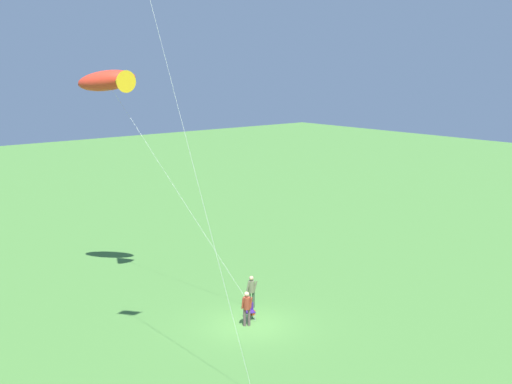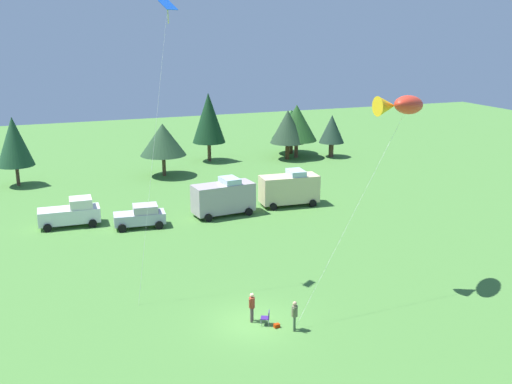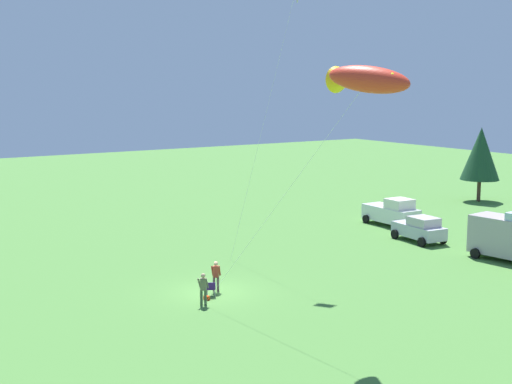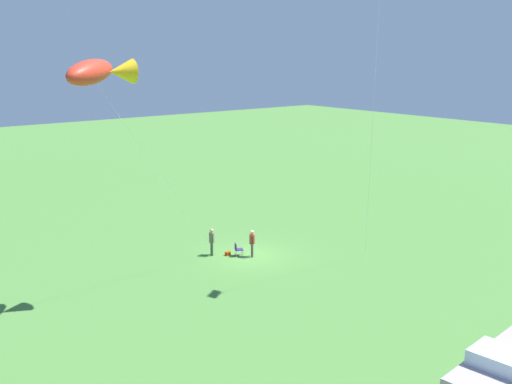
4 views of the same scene
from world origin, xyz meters
name	(u,v)px [view 2 (image 2 of 4)]	position (x,y,z in m)	size (l,w,h in m)	color
ground_plane	(252,323)	(0.00, 0.00, 0.00)	(160.00, 160.00, 0.00)	#477B35
person_kite_flyer	(294,313)	(1.89, -1.63, 1.02)	(0.45, 0.60, 1.74)	#3C5139
folding_chair	(267,317)	(0.69, -0.50, 0.49)	(0.64, 0.64, 0.82)	navy
person_spectator	(252,305)	(0.06, 0.18, 1.02)	(0.48, 0.52, 1.74)	brown
backpack_on_grass	(277,326)	(1.11, -1.00, 0.11)	(0.32, 0.22, 0.22)	#C12D06
truck_white_pickup	(71,213)	(-8.21, 21.53, 1.10)	(5.06, 2.53, 2.34)	silver
car_silver_compact	(141,216)	(-2.81, 19.10, 0.95)	(4.35, 2.54, 1.89)	#B4B3C2
van_motorhome_grey	(224,197)	(4.69, 19.84, 1.64)	(5.61, 3.08, 3.34)	#A7999E
van_camper_beige	(289,188)	(11.37, 20.53, 1.64)	(5.54, 2.91, 3.34)	beige
treeline_distant	(234,127)	(12.33, 39.38, 4.41)	(41.17, 11.22, 8.49)	#4D3329
kite_large_fish	(403,105)	(10.31, 1.62, 11.69)	(10.68, 4.87, 12.47)	red
kite_diamond_blue	(166,17)	(-2.61, 7.39, 16.76)	(3.80, 3.58, 17.79)	blue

